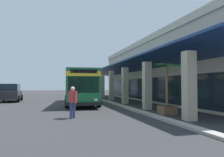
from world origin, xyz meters
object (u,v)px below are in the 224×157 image
object	(u,v)px
transit_bus	(82,85)
potted_palm	(167,102)
parked_suv_charcoal	(11,92)
pedestrian	(73,100)

from	to	relation	value
transit_bus	potted_palm	distance (m)	10.07
parked_suv_charcoal	potted_palm	size ratio (longest dim) A/B	1.52
parked_suv_charcoal	transit_bus	bearing A→B (deg)	56.07
transit_bus	pedestrian	bearing A→B (deg)	-10.07
potted_palm	parked_suv_charcoal	bearing A→B (deg)	-140.82
parked_suv_charcoal	pedestrian	bearing A→B (deg)	22.04
pedestrian	transit_bus	bearing A→B (deg)	169.93
parked_suv_charcoal	potted_palm	world-z (taller)	potted_palm
parked_suv_charcoal	pedestrian	distance (m)	15.20
transit_bus	potted_palm	xyz separation A→B (m)	(9.12, 4.12, -1.08)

